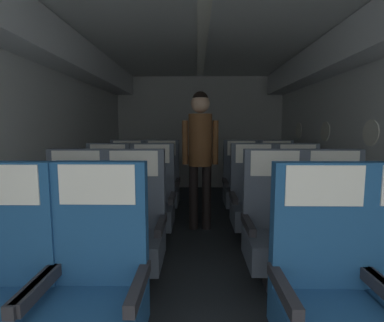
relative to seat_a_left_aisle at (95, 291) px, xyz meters
The scene contains 17 objects.
ground 1.71m from the seat_a_left_aisle, 70.40° to the left, with size 3.59×6.37×0.02m, color #23282D.
fuselage_shell 2.26m from the seat_a_left_aisle, 73.08° to the left, with size 3.47×6.02×2.31m.
seat_a_left_aisle is the anchor object (origin of this frame).
seat_a_right_window 1.11m from the seat_a_left_aisle, ahead, with size 0.50×0.46×1.07m.
seat_b_left_window 0.95m from the seat_a_left_aisle, 118.78° to the left, with size 0.50×0.46×1.07m.
seat_b_left_aisle 0.83m from the seat_a_left_aisle, 90.01° to the left, with size 0.50×0.46×1.07m.
seat_b_right_aisle 1.79m from the seat_a_left_aisle, 28.46° to the left, with size 0.50×0.46×1.07m.
seat_b_right_window 1.40m from the seat_a_left_aisle, 37.65° to the left, with size 0.50×0.46×1.07m.
seat_c_left_window 1.74m from the seat_a_left_aisle, 105.62° to the left, with size 0.50×0.46×1.07m.
seat_c_left_aisle 1.67m from the seat_a_left_aisle, 89.60° to the left, with size 0.50×0.46×1.07m.
seat_c_right_aisle 2.30m from the seat_a_left_aisle, 46.86° to the left, with size 0.50×0.46×1.07m.
seat_c_right_window 2.02m from the seat_a_left_aisle, 56.87° to the left, with size 0.50×0.46×1.07m.
seat_d_left_window 2.55m from the seat_a_left_aisle, 100.41° to the left, with size 0.50×0.46×1.07m.
seat_d_left_aisle 2.53m from the seat_a_left_aisle, 89.74° to the left, with size 0.50×0.46×1.07m.
seat_d_right_aisle 2.98m from the seat_a_left_aisle, 57.90° to the left, with size 0.50×0.46×1.07m.
seat_d_right_window 2.74m from the seat_a_left_aisle, 66.34° to the left, with size 0.50×0.46×1.07m.
flight_attendant 2.24m from the seat_a_left_aisle, 75.72° to the left, with size 0.43×0.28×1.65m.
Camera 1 is at (-0.06, 0.14, 1.24)m, focal length 26.67 mm.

